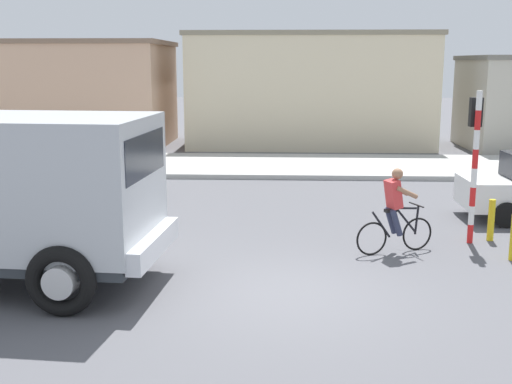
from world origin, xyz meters
name	(u,v)px	position (x,y,z in m)	size (l,w,h in m)	color
ground_plane	(282,293)	(0.00, 0.00, 0.00)	(120.00, 120.00, 0.00)	#56565B
sidewalk_far	(284,165)	(0.00, 12.94, 0.08)	(80.00, 5.00, 0.16)	#ADADA8
cyclist	(395,211)	(2.22, 2.39, 0.86)	(1.61, 0.77, 1.72)	black
traffic_light_pole	(475,146)	(3.96, 3.28, 2.07)	(0.24, 0.43, 3.20)	red
car_white_mid	(53,168)	(-6.57, 7.62, 0.82)	(4.22, 2.34, 1.60)	white
pedestrian_near_kerb	(145,166)	(-3.98, 7.84, 0.85)	(0.34, 0.22, 1.62)	#2D334C
bollard_far	(491,220)	(4.44, 3.40, 0.45)	(0.14, 0.14, 0.90)	gold
building_corner_left	(48,94)	(-10.77, 19.03, 2.35)	(10.98, 6.29, 4.69)	tan
building_mid_block	(309,90)	(1.10, 19.44, 2.53)	(10.93, 5.12, 5.05)	beige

